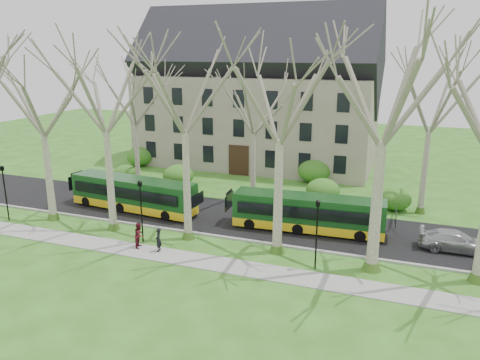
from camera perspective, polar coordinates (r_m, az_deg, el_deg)
name	(u,v)px	position (r m, az deg, el deg)	size (l,w,h in m)	color
ground	(229,248)	(31.58, -1.35, -8.32)	(120.00, 120.00, 0.00)	#35601B
sidewalk	(214,263)	(29.47, -3.16, -10.10)	(70.00, 2.00, 0.06)	gray
road	(255,221)	(36.35, 1.85, -4.97)	(80.00, 8.00, 0.06)	black
curb	(237,239)	(32.83, -0.38, -7.21)	(80.00, 0.25, 0.14)	#A5A39E
building	(257,93)	(53.69, 2.12, 10.54)	(26.50, 12.20, 16.00)	gray
tree_row_verge	(230,145)	(29.71, -1.22, 4.34)	(49.00, 7.00, 14.00)	gray
tree_row_far	(261,132)	(40.25, 2.61, 5.87)	(33.00, 7.00, 12.00)	gray
lamp_row	(223,217)	(29.75, -2.09, -4.52)	(36.22, 0.22, 4.30)	black
hedges	(237,176)	(45.17, -0.33, 0.47)	(30.60, 8.60, 2.00)	#20631C
bus_lead	(133,194)	(39.25, -12.86, -1.63)	(10.99, 2.29, 2.75)	#134217
bus_follow	(308,213)	(34.27, 8.30, -3.98)	(10.81, 2.25, 2.70)	#134217
sedan	(456,241)	(33.91, 24.85, -6.79)	(1.85, 4.56, 1.32)	#A4A5A9
pedestrian_a	(158,240)	(31.16, -9.92, -7.19)	(0.58, 0.38, 1.59)	black
pedestrian_b	(139,235)	(32.02, -12.16, -6.57)	(0.82, 0.64, 1.69)	#53131E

